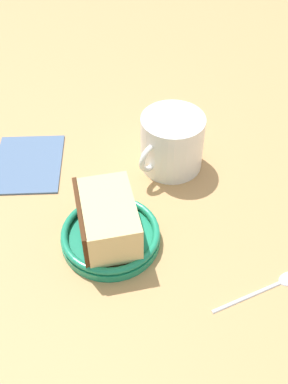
{
  "coord_description": "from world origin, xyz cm",
  "views": [
    {
      "loc": [
        -1.71,
        -37.87,
        48.18
      ],
      "look_at": [
        -1.75,
        6.12,
        3.0
      ],
      "focal_mm": 43.08,
      "sensor_mm": 36.0,
      "label": 1
    }
  ],
  "objects_px": {
    "cake_slice": "(108,219)",
    "teaspoon": "(276,283)",
    "tea_mug": "(172,142)",
    "small_plate": "(111,234)",
    "folded_napkin": "(28,163)"
  },
  "relations": [
    {
      "from": "cake_slice",
      "to": "teaspoon",
      "type": "xyz_separation_m",
      "value": [
        0.21,
        -0.07,
        -0.04
      ]
    },
    {
      "from": "tea_mug",
      "to": "teaspoon",
      "type": "relative_size",
      "value": 0.85
    },
    {
      "from": "small_plate",
      "to": "teaspoon",
      "type": "relative_size",
      "value": 1.09
    },
    {
      "from": "cake_slice",
      "to": "tea_mug",
      "type": "bearing_deg",
      "value": 59.68
    },
    {
      "from": "cake_slice",
      "to": "folded_napkin",
      "type": "height_order",
      "value": "cake_slice"
    },
    {
      "from": "small_plate",
      "to": "tea_mug",
      "type": "height_order",
      "value": "tea_mug"
    },
    {
      "from": "cake_slice",
      "to": "teaspoon",
      "type": "relative_size",
      "value": 0.99
    },
    {
      "from": "small_plate",
      "to": "cake_slice",
      "type": "height_order",
      "value": "cake_slice"
    },
    {
      "from": "cake_slice",
      "to": "small_plate",
      "type": "bearing_deg",
      "value": 12.37
    },
    {
      "from": "folded_napkin",
      "to": "small_plate",
      "type": "bearing_deg",
      "value": -47.47
    },
    {
      "from": "small_plate",
      "to": "cake_slice",
      "type": "distance_m",
      "value": 0.03
    },
    {
      "from": "tea_mug",
      "to": "teaspoon",
      "type": "height_order",
      "value": "tea_mug"
    },
    {
      "from": "cake_slice",
      "to": "tea_mug",
      "type": "distance_m",
      "value": 0.17
    },
    {
      "from": "tea_mug",
      "to": "teaspoon",
      "type": "xyz_separation_m",
      "value": [
        0.12,
        -0.22,
        -0.04
      ]
    },
    {
      "from": "tea_mug",
      "to": "folded_napkin",
      "type": "distance_m",
      "value": 0.22
    }
  ]
}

